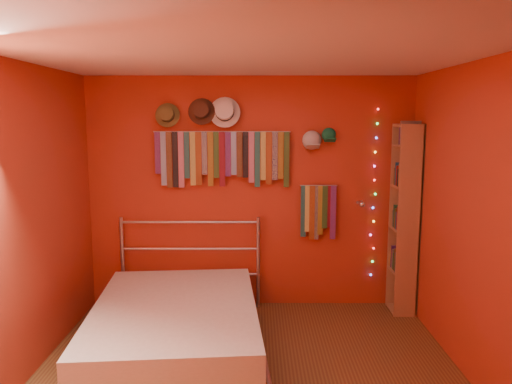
{
  "coord_description": "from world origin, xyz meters",
  "views": [
    {
      "loc": [
        0.07,
        -3.6,
        2.07
      ],
      "look_at": [
        0.06,
        0.9,
        1.39
      ],
      "focal_mm": 35.0,
      "sensor_mm": 36.0,
      "label": 1
    }
  ],
  "objects_px": {
    "bed": "(175,326)",
    "reading_lamp": "(361,204)",
    "tie_rack": "(222,156)",
    "bookshelf": "(408,218)"
  },
  "relations": [
    {
      "from": "bed",
      "to": "reading_lamp",
      "type": "bearing_deg",
      "value": 22.71
    },
    {
      "from": "tie_rack",
      "to": "bookshelf",
      "type": "distance_m",
      "value": 2.07
    },
    {
      "from": "reading_lamp",
      "to": "bed",
      "type": "distance_m",
      "value": 2.25
    },
    {
      "from": "bookshelf",
      "to": "bed",
      "type": "xyz_separation_m",
      "value": [
        -2.31,
        -0.93,
        -0.79
      ]
    },
    {
      "from": "bookshelf",
      "to": "bed",
      "type": "height_order",
      "value": "bookshelf"
    },
    {
      "from": "reading_lamp",
      "to": "tie_rack",
      "type": "bearing_deg",
      "value": 174.44
    },
    {
      "from": "tie_rack",
      "to": "reading_lamp",
      "type": "bearing_deg",
      "value": -5.56
    },
    {
      "from": "reading_lamp",
      "to": "bookshelf",
      "type": "relative_size",
      "value": 0.13
    },
    {
      "from": "bookshelf",
      "to": "tie_rack",
      "type": "bearing_deg",
      "value": 175.48
    },
    {
      "from": "tie_rack",
      "to": "reading_lamp",
      "type": "xyz_separation_m",
      "value": [
        1.47,
        -0.14,
        -0.49
      ]
    }
  ]
}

